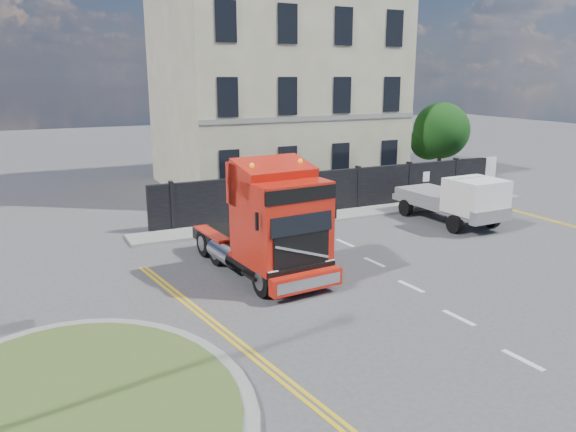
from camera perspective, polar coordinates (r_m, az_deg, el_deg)
ground at (r=16.47m, az=3.31°, el=-8.33°), size 120.00×120.00×0.00m
traffic_island at (r=12.01m, az=-20.81°, el=-17.99°), size 6.80×6.80×0.17m
hoarding_fence at (r=26.84m, az=6.27°, el=2.69°), size 18.80×0.25×2.00m
georgian_building at (r=32.68m, az=-1.49°, el=13.23°), size 12.30×10.30×12.80m
tree at (r=33.63m, az=15.02°, el=8.13°), size 3.20×3.20×4.80m
pavement_far at (r=26.01m, az=6.23°, el=0.20°), size 20.00×1.60×0.12m
truck at (r=17.60m, az=-1.69°, el=-1.11°), size 2.80×6.35×3.70m
flatbed_pickup at (r=24.82m, az=17.49°, el=1.55°), size 2.31×5.24×2.15m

